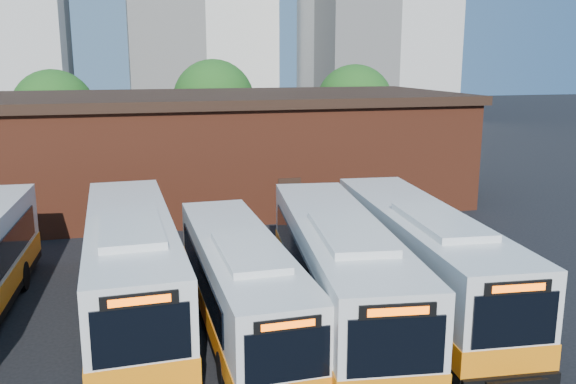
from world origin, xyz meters
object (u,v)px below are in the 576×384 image
object	(u,v)px
bus_west	(132,269)
bus_midwest	(240,288)
bus_east	(420,260)
transit_worker	(373,353)
bus_mideast	(338,274)

from	to	relation	value
bus_west	bus_midwest	bearing A→B (deg)	-34.62
bus_midwest	bus_east	bearing A→B (deg)	4.35
bus_west	bus_east	bearing A→B (deg)	-10.59
bus_west	bus_midwest	distance (m)	3.87
bus_midwest	transit_worker	size ratio (longest dim) A/B	6.01
bus_mideast	bus_east	world-z (taller)	bus_mideast
bus_mideast	bus_west	bearing A→B (deg)	169.31
bus_east	bus_mideast	bearing A→B (deg)	-164.60
bus_midwest	bus_east	size ratio (longest dim) A/B	0.89
bus_west	bus_mideast	bearing A→B (deg)	-19.65
bus_mideast	bus_midwest	bearing A→B (deg)	-172.53
bus_midwest	bus_mideast	bearing A→B (deg)	-0.70
transit_worker	bus_mideast	bearing A→B (deg)	10.19
bus_midwest	bus_east	distance (m)	6.43
bus_west	transit_worker	size ratio (longest dim) A/B	6.85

